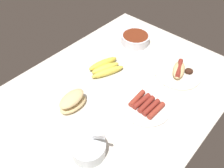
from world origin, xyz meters
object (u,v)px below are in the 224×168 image
object	(u,v)px
bread_stack	(73,102)
bowl_chili	(135,39)
plate_sausages	(146,106)
plate_hotdog_assembled	(179,72)
banana_bunch	(105,67)
bowl_coleslaw	(89,148)

from	to	relation	value
bread_stack	bowl_chili	distance (cm)	59.04
plate_sausages	bowl_chili	xyz separation A→B (cm)	(36.56, 34.60, 1.89)
plate_sausages	plate_hotdog_assembled	size ratio (longest dim) A/B	0.94
plate_sausages	plate_hotdog_assembled	distance (cm)	29.63
bowl_chili	banana_bunch	bearing A→B (deg)	-173.70
bowl_coleslaw	banana_bunch	bearing A→B (deg)	35.46
bowl_coleslaw	plate_hotdog_assembled	world-z (taller)	bowl_coleslaw
plate_sausages	bowl_chili	world-z (taller)	bowl_chili
bread_stack	plate_sausages	xyz separation A→B (cm)	(21.69, -25.07, -2.44)
plate_sausages	bowl_coleslaw	world-z (taller)	bowl_coleslaw
bowl_chili	plate_sausages	bearing A→B (deg)	-136.58
bread_stack	bowl_chili	size ratio (longest dim) A/B	0.85
bread_stack	bowl_coleslaw	world-z (taller)	bowl_coleslaw
bread_stack	banana_bunch	bearing A→B (deg)	12.44
bowl_chili	bread_stack	bearing A→B (deg)	-170.71
bread_stack	plate_hotdog_assembled	xyz separation A→B (cm)	(51.32, -24.56, -1.84)
plate_hotdog_assembled	bowl_coleslaw	bearing A→B (deg)	177.45
plate_hotdog_assembled	banana_bunch	bearing A→B (deg)	126.96
bread_stack	banana_bunch	distance (cm)	28.90
bowl_chili	plate_hotdog_assembled	distance (cm)	34.81
bread_stack	plate_sausages	size ratio (longest dim) A/B	0.63
plate_sausages	bowl_coleslaw	distance (cm)	33.05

